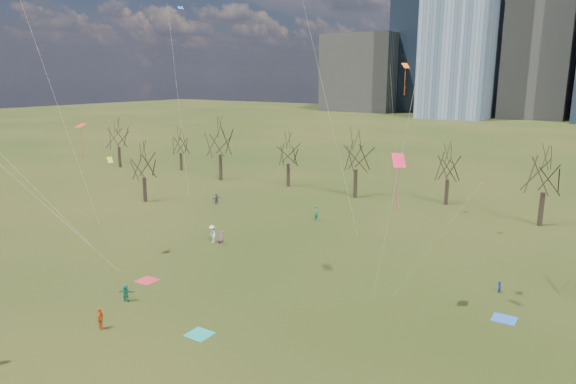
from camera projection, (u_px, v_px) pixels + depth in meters
The scene contains 14 objects.
ground at pixel (195, 319), 36.44m from camera, with size 500.00×500.00×0.00m, color black.
downtown_skyline at pixel (561, 18), 200.76m from camera, with size 212.50×78.00×118.00m.
bare_tree_row at pixel (396, 162), 65.47m from camera, with size 113.04×29.80×9.50m.
blanket_teal at pixel (199, 334), 34.29m from camera, with size 1.60×1.50×0.03m, color teal.
blanket_navy at pixel (504, 319), 36.45m from camera, with size 1.60×1.50×0.03m, color blue.
blanket_crimson at pixel (147, 281), 43.27m from camera, with size 1.60×1.50×0.03m, color red.
person_4 at pixel (100, 319), 34.87m from camera, with size 0.91×0.38×1.55m, color #DE5318.
person_5 at pixel (126, 293), 39.18m from camera, with size 1.31×0.42×1.41m, color #1B7D59.
person_7 at pixel (221, 238), 52.38m from camera, with size 0.51×0.34×1.41m, color #A05098.
person_8 at pixel (499, 287), 40.71m from camera, with size 0.49×0.38×1.01m, color #24439D.
person_9 at pixel (212, 234), 52.91m from camera, with size 1.21×0.70×1.87m, color silver.
person_11 at pixel (217, 199), 68.73m from camera, with size 1.45×0.46×1.56m, color #5A5B5F.
person_13 at pixel (316, 213), 60.90m from camera, with size 0.67×0.44×1.84m, color #197349.
kites_airborne at pixel (275, 117), 44.08m from camera, with size 70.04×39.25×30.79m.
Camera 1 is at (23.90, -24.41, 16.93)m, focal length 32.00 mm.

